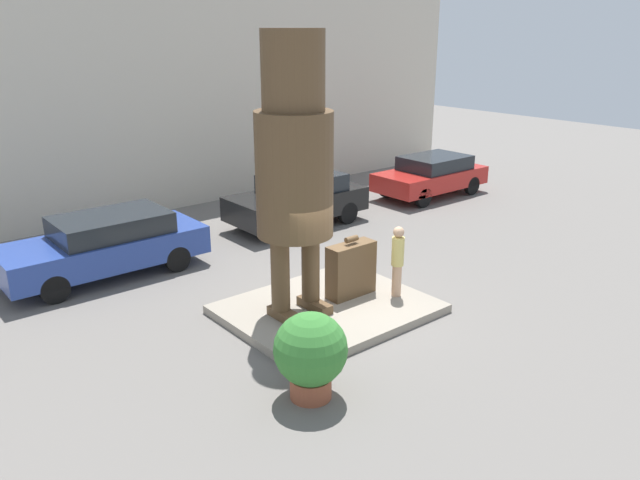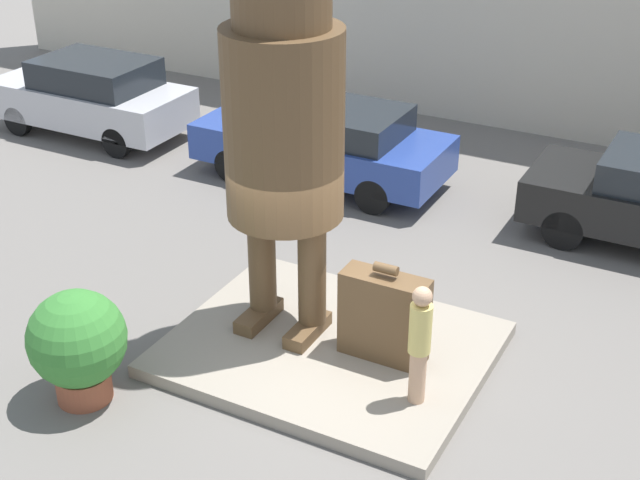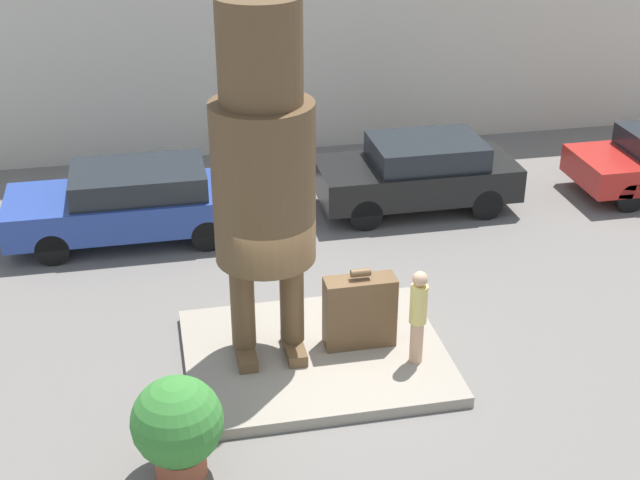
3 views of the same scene
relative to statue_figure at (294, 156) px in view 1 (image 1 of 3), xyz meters
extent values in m
plane|color=slate|center=(0.72, -0.15, -3.40)|extent=(60.00, 60.00, 0.00)
cube|color=gray|center=(0.72, -0.15, -3.31)|extent=(4.07, 3.30, 0.18)
cube|color=beige|center=(0.72, 9.43, 0.09)|extent=(28.00, 0.60, 6.98)
cube|color=brown|center=(-0.38, -0.13, -3.13)|extent=(0.29, 0.85, 0.19)
cube|color=brown|center=(0.38, -0.13, -3.13)|extent=(0.29, 0.85, 0.19)
cylinder|color=brown|center=(-0.38, 0.00, -2.29)|extent=(0.37, 0.37, 1.49)
cylinder|color=brown|center=(0.38, 0.00, -2.29)|extent=(0.37, 0.37, 1.49)
cylinder|color=brown|center=(0.00, 0.00, -0.35)|extent=(1.49, 1.49, 2.39)
cylinder|color=brown|center=(0.00, 0.00, 1.57)|extent=(1.17, 1.17, 1.44)
cube|color=brown|center=(1.45, -0.06, -2.64)|extent=(1.12, 0.42, 1.17)
cylinder|color=brown|center=(1.45, -0.06, -1.94)|extent=(0.31, 0.13, 0.13)
cylinder|color=tan|center=(2.18, -0.71, -2.87)|extent=(0.20, 0.20, 0.70)
cylinder|color=#DBC66B|center=(2.18, -0.71, -2.20)|extent=(0.27, 0.27, 0.63)
sphere|color=tan|center=(2.18, -0.71, -1.77)|extent=(0.23, 0.23, 0.23)
cube|color=#284293|center=(-2.06, 4.86, -2.74)|extent=(4.72, 1.89, 0.68)
cube|color=#1E2328|center=(-1.82, 4.86, -2.16)|extent=(2.60, 1.70, 0.49)
cylinder|color=black|center=(-3.52, 4.01, -3.08)|extent=(0.64, 0.18, 0.64)
cylinder|color=black|center=(-3.52, 5.72, -3.08)|extent=(0.64, 0.18, 0.64)
cylinder|color=black|center=(-0.60, 4.01, -3.08)|extent=(0.64, 0.18, 0.64)
cylinder|color=black|center=(-0.60, 5.72, -3.08)|extent=(0.64, 0.18, 0.64)
cube|color=black|center=(3.96, 5.12, -2.71)|extent=(4.20, 1.87, 0.70)
cube|color=#1E2328|center=(4.17, 5.12, -2.11)|extent=(2.31, 1.68, 0.49)
cylinder|color=black|center=(2.66, 4.27, -3.06)|extent=(0.67, 0.18, 0.67)
cylinder|color=black|center=(2.66, 5.96, -3.06)|extent=(0.67, 0.18, 0.67)
cylinder|color=black|center=(5.26, 4.27, -3.06)|extent=(0.67, 0.18, 0.67)
cylinder|color=black|center=(5.26, 5.96, -3.06)|extent=(0.67, 0.18, 0.67)
cube|color=#B2231E|center=(9.70, 4.86, -2.77)|extent=(4.17, 1.87, 0.61)
cube|color=#1E2328|center=(9.90, 4.86, -2.23)|extent=(2.30, 1.69, 0.47)
cylinder|color=black|center=(8.40, 4.02, -3.07)|extent=(0.66, 0.18, 0.66)
cylinder|color=black|center=(8.40, 5.71, -3.07)|extent=(0.66, 0.18, 0.66)
cylinder|color=black|center=(10.99, 4.02, -3.07)|extent=(0.66, 0.18, 0.66)
cylinder|color=black|center=(10.99, 5.71, -3.07)|extent=(0.66, 0.18, 0.66)
cylinder|color=brown|center=(-1.52, -2.37, -3.22)|extent=(0.68, 0.68, 0.36)
sphere|color=#387F33|center=(-1.52, -2.37, -2.53)|extent=(1.20, 1.20, 1.20)
camera|label=1|loc=(-7.00, -9.23, 2.31)|focal=35.00mm
camera|label=2|loc=(5.19, -8.80, 3.45)|focal=50.00mm
camera|label=3|loc=(-1.57, -11.63, 4.65)|focal=50.00mm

